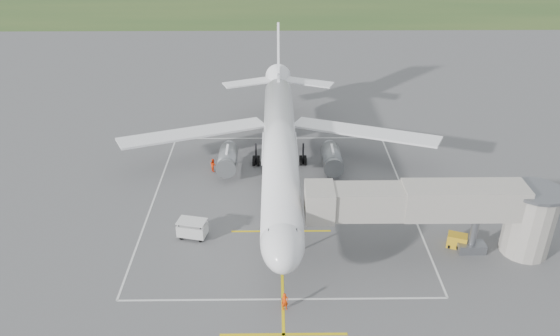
{
  "coord_description": "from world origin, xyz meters",
  "views": [
    {
      "loc": [
        -0.65,
        -55.29,
        31.65
      ],
      "look_at": [
        -0.04,
        -4.0,
        4.0
      ],
      "focal_mm": 35.0,
      "sensor_mm": 36.0,
      "label": 1
    }
  ],
  "objects_px": {
    "ramp_worker_nose": "(285,302)",
    "airliner": "(280,145)",
    "jet_bridge": "(454,209)",
    "gpu_unit": "(457,241)",
    "baggage_cart": "(192,229)",
    "ramp_worker_wing": "(213,165)"
  },
  "relations": [
    {
      "from": "airliner",
      "to": "ramp_worker_nose",
      "type": "height_order",
      "value": "airliner"
    },
    {
      "from": "gpu_unit",
      "to": "ramp_worker_wing",
      "type": "relative_size",
      "value": 1.31
    },
    {
      "from": "airliner",
      "to": "baggage_cart",
      "type": "height_order",
      "value": "airliner"
    },
    {
      "from": "baggage_cart",
      "to": "ramp_worker_nose",
      "type": "bearing_deg",
      "value": -36.6
    },
    {
      "from": "jet_bridge",
      "to": "gpu_unit",
      "type": "distance_m",
      "value": 4.29
    },
    {
      "from": "jet_bridge",
      "to": "gpu_unit",
      "type": "xyz_separation_m",
      "value": [
        1.12,
        0.73,
        -4.07
      ]
    },
    {
      "from": "jet_bridge",
      "to": "ramp_worker_nose",
      "type": "bearing_deg",
      "value": -153.67
    },
    {
      "from": "airliner",
      "to": "baggage_cart",
      "type": "xyz_separation_m",
      "value": [
        -8.74,
        -11.65,
        -3.41
      ]
    },
    {
      "from": "ramp_worker_nose",
      "to": "gpu_unit",
      "type": "bearing_deg",
      "value": 13.15
    },
    {
      "from": "jet_bridge",
      "to": "baggage_cart",
      "type": "distance_m",
      "value": 24.89
    },
    {
      "from": "gpu_unit",
      "to": "ramp_worker_nose",
      "type": "xyz_separation_m",
      "value": [
        -16.69,
        -8.44,
        0.14
      ]
    },
    {
      "from": "gpu_unit",
      "to": "baggage_cart",
      "type": "bearing_deg",
      "value": -163.59
    },
    {
      "from": "airliner",
      "to": "ramp_worker_wing",
      "type": "bearing_deg",
      "value": 165.69
    },
    {
      "from": "jet_bridge",
      "to": "baggage_cart",
      "type": "bearing_deg",
      "value": 173.93
    },
    {
      "from": "gpu_unit",
      "to": "ramp_worker_wing",
      "type": "distance_m",
      "value": 29.33
    },
    {
      "from": "baggage_cart",
      "to": "ramp_worker_wing",
      "type": "distance_m",
      "value": 13.71
    },
    {
      "from": "ramp_worker_nose",
      "to": "airliner",
      "type": "bearing_deg",
      "value": 76.74
    },
    {
      "from": "jet_bridge",
      "to": "ramp_worker_nose",
      "type": "height_order",
      "value": "jet_bridge"
    },
    {
      "from": "jet_bridge",
      "to": "ramp_worker_nose",
      "type": "xyz_separation_m",
      "value": [
        -15.57,
        -7.7,
        -3.93
      ]
    },
    {
      "from": "jet_bridge",
      "to": "ramp_worker_wing",
      "type": "xyz_separation_m",
      "value": [
        -23.74,
        16.3,
        -3.94
      ]
    },
    {
      "from": "jet_bridge",
      "to": "airliner",
      "type": "bearing_deg",
      "value": 137.81
    },
    {
      "from": "airliner",
      "to": "jet_bridge",
      "type": "xyz_separation_m",
      "value": [
        15.72,
        -14.25,
        0.35
      ]
    }
  ]
}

